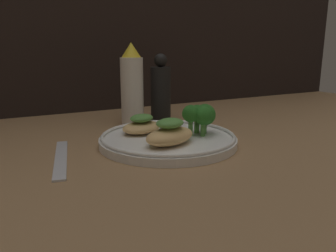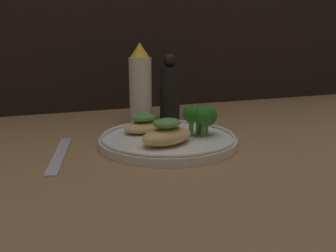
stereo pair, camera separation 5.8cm
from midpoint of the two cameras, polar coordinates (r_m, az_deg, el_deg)
ground_plane at (r=59.30cm, az=-2.82°, el=-3.70°), size 180.00×180.00×1.00cm
plate at (r=58.88cm, az=-2.84°, el=-2.32°), size 24.63×24.63×2.00cm
grilled_meat_front at (r=53.78cm, az=-2.77°, el=-1.41°), size 10.89×8.50×4.39cm
grilled_meat_middle at (r=61.82cm, az=-7.30°, el=0.08°), size 10.07×8.92×3.55cm
broccoli_bunch at (r=59.55cm, az=2.92°, el=1.88°), size 6.63×5.00×5.64cm
sauce_bottle at (r=75.52cm, az=-8.51°, el=7.00°), size 5.14×5.14×18.26cm
pepper_grinder at (r=78.41cm, az=-3.42°, el=6.13°), size 4.77×4.77×15.79cm
fork at (r=54.83cm, az=-21.11°, el=-5.16°), size 5.55×18.83×0.60cm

